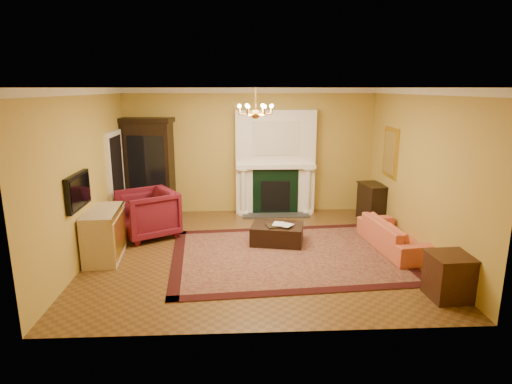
{
  "coord_description": "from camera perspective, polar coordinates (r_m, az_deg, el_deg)",
  "views": [
    {
      "loc": [
        -0.37,
        -7.55,
        3.0
      ],
      "look_at": [
        0.02,
        0.3,
        1.08
      ],
      "focal_mm": 30.0,
      "sensor_mm": 36.0,
      "label": 1
    }
  ],
  "objects": [
    {
      "name": "tv_panel",
      "position": [
        7.59,
        -22.63,
        0.12
      ],
      "size": [
        0.09,
        0.95,
        0.58
      ],
      "color": "black",
      "rests_on": "wall_left"
    },
    {
      "name": "oriental_rug",
      "position": [
        7.97,
        4.2,
        -8.34
      ],
      "size": [
        4.41,
        3.45,
        0.02
      ],
      "primitive_type": "cube",
      "rotation": [
        0.0,
        0.0,
        0.08
      ],
      "color": "#440E17",
      "rests_on": "floor"
    },
    {
      "name": "gilt_mirror",
      "position": [
        9.64,
        17.47,
        5.06
      ],
      "size": [
        0.06,
        0.76,
        1.05
      ],
      "color": "gold",
      "rests_on": "wall_right"
    },
    {
      "name": "floor",
      "position": [
        8.14,
        -0.07,
        -7.98
      ],
      "size": [
        6.0,
        5.5,
        0.02
      ],
      "primitive_type": "cube",
      "color": "brown",
      "rests_on": "ground"
    },
    {
      "name": "china_cabinet",
      "position": [
        10.42,
        -14.08,
        2.88
      ],
      "size": [
        1.17,
        0.65,
        2.23
      ],
      "primitive_type": "cube",
      "rotation": [
        0.0,
        0.0,
        -0.13
      ],
      "color": "black",
      "rests_on": "floor"
    },
    {
      "name": "wall_front",
      "position": [
        5.03,
        1.46,
        -3.6
      ],
      "size": [
        6.0,
        0.02,
        3.0
      ],
      "primitive_type": "cube",
      "color": "gold",
      "rests_on": "floor"
    },
    {
      "name": "leather_ottoman",
      "position": [
        8.47,
        2.84,
        -5.58
      ],
      "size": [
        1.12,
        0.91,
        0.37
      ],
      "primitive_type": "cube",
      "rotation": [
        0.0,
        0.0,
        -0.21
      ],
      "color": "black",
      "rests_on": "oriental_rug"
    },
    {
      "name": "book_a",
      "position": [
        8.3,
        2.29,
        -3.42
      ],
      "size": [
        0.21,
        0.09,
        0.28
      ],
      "primitive_type": "imported",
      "rotation": [
        0.0,
        0.0,
        -0.3
      ],
      "color": "gray",
      "rests_on": "ottoman_tray"
    },
    {
      "name": "fireplace",
      "position": [
        10.33,
        2.57,
        3.65
      ],
      "size": [
        1.9,
        0.7,
        2.5
      ],
      "color": "white",
      "rests_on": "wall_back"
    },
    {
      "name": "ottoman_tray",
      "position": [
        8.33,
        2.79,
        -4.47
      ],
      "size": [
        0.45,
        0.39,
        0.03
      ],
      "primitive_type": "cube",
      "rotation": [
        0.0,
        0.0,
        0.21
      ],
      "color": "black",
      "rests_on": "leather_ottoman"
    },
    {
      "name": "doorway",
      "position": [
        9.8,
        -18.1,
        1.55
      ],
      "size": [
        0.08,
        1.05,
        2.1
      ],
      "color": "white",
      "rests_on": "wall_left"
    },
    {
      "name": "wall_right",
      "position": [
        8.4,
        20.91,
        2.55
      ],
      "size": [
        0.02,
        5.5,
        3.0
      ],
      "primitive_type": "cube",
      "color": "gold",
      "rests_on": "floor"
    },
    {
      "name": "crown_molding",
      "position": [
        8.51,
        -0.39,
        13.33
      ],
      "size": [
        6.0,
        5.5,
        0.12
      ],
      "color": "white",
      "rests_on": "ceiling"
    },
    {
      "name": "topiary_right",
      "position": [
        10.33,
        6.56,
        5.16
      ],
      "size": [
        0.17,
        0.17,
        0.45
      ],
      "color": "tan",
      "rests_on": "fireplace"
    },
    {
      "name": "topiary_left",
      "position": [
        10.2,
        -1.06,
        4.96
      ],
      "size": [
        0.15,
        0.15,
        0.39
      ],
      "color": "tan",
      "rests_on": "fireplace"
    },
    {
      "name": "ceiling",
      "position": [
        7.56,
        -0.07,
        13.82
      ],
      "size": [
        6.0,
        5.5,
        0.02
      ],
      "primitive_type": "cube",
      "color": "white",
      "rests_on": "wall_back"
    },
    {
      "name": "chandelier",
      "position": [
        7.57,
        -0.07,
        10.77
      ],
      "size": [
        0.63,
        0.55,
        0.53
      ],
      "color": "#C48A36",
      "rests_on": "ceiling"
    },
    {
      "name": "book_b",
      "position": [
        8.28,
        3.56,
        -3.54
      ],
      "size": [
        0.17,
        0.13,
        0.27
      ],
      "primitive_type": "imported",
      "rotation": [
        0.0,
        0.0,
        -0.63
      ],
      "color": "gray",
      "rests_on": "ottoman_tray"
    },
    {
      "name": "console_table",
      "position": [
        10.19,
        15.24,
        -1.44
      ],
      "size": [
        0.54,
        0.81,
        0.83
      ],
      "primitive_type": "cube",
      "rotation": [
        0.0,
        0.0,
        0.16
      ],
      "color": "black",
      "rests_on": "floor"
    },
    {
      "name": "wingback_armchair",
      "position": [
        9.03,
        -14.27,
        -2.53
      ],
      "size": [
        1.38,
        1.4,
        1.07
      ],
      "primitive_type": "imported",
      "rotation": [
        0.0,
        0.0,
        -1.03
      ],
      "color": "maroon",
      "rests_on": "floor"
    },
    {
      "name": "end_table",
      "position": [
        6.92,
        24.35,
        -10.35
      ],
      "size": [
        0.58,
        0.58,
        0.64
      ],
      "primitive_type": "cube",
      "rotation": [
        0.0,
        0.0,
        0.06
      ],
      "color": "#381F0F",
      "rests_on": "floor"
    },
    {
      "name": "pedestal_table",
      "position": [
        9.07,
        -15.28,
        -3.32
      ],
      "size": [
        0.4,
        0.4,
        0.71
      ],
      "color": "black",
      "rests_on": "floor"
    },
    {
      "name": "coral_sofa",
      "position": [
        8.53,
        18.08,
        -4.91
      ],
      "size": [
        0.76,
        1.95,
        0.74
      ],
      "primitive_type": "imported",
      "rotation": [
        0.0,
        0.0,
        1.68
      ],
      "color": "#D36743",
      "rests_on": "floor"
    },
    {
      "name": "wall_back",
      "position": [
        10.42,
        -0.81,
        5.46
      ],
      "size": [
        6.0,
        0.02,
        3.0
      ],
      "primitive_type": "cube",
      "color": "gold",
      "rests_on": "floor"
    },
    {
      "name": "commode",
      "position": [
        8.18,
        -19.58,
        -5.29
      ],
      "size": [
        0.67,
        1.24,
        0.89
      ],
      "primitive_type": "cube",
      "rotation": [
        0.0,
        0.0,
        0.09
      ],
      "color": "#C9B393",
      "rests_on": "floor"
    },
    {
      "name": "wall_left",
      "position": [
        8.14,
        -21.76,
        2.13
      ],
      "size": [
        0.02,
        5.5,
        3.0
      ],
      "primitive_type": "cube",
      "color": "gold",
      "rests_on": "floor"
    }
  ]
}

